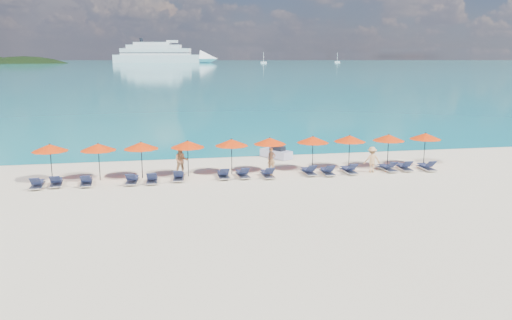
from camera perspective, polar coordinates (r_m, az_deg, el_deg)
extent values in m
plane|color=beige|center=(27.21, 1.18, -3.74)|extent=(1400.00, 1400.00, 0.00)
cube|color=#1FA9B2|center=(685.71, -10.46, 10.94)|extent=(1600.00, 1300.00, 0.01)
ellipsoid|color=black|center=(604.71, -24.71, 6.67)|extent=(162.00, 126.00, 85.50)
cube|color=white|center=(611.90, -11.20, 11.27)|extent=(103.43, 42.10, 9.27)
cone|color=white|center=(600.13, -5.41, 11.44)|extent=(24.63, 24.63, 20.39)
cube|color=white|center=(612.37, -11.40, 12.05)|extent=(82.96, 34.58, 7.41)
cube|color=white|center=(612.90, -11.59, 12.56)|extent=(64.70, 28.44, 4.63)
cube|color=white|center=(613.44, -11.78, 12.90)|extent=(44.23, 20.92, 3.24)
cube|color=black|center=(612.36, -11.39, 11.92)|extent=(84.00, 35.00, 0.83)
cube|color=black|center=(612.39, -11.41, 12.22)|extent=(81.93, 34.16, 0.83)
cylinder|color=black|center=(616.85, -12.97, 13.18)|extent=(4.08, 4.08, 5.10)
cube|color=white|center=(576.13, 0.87, 11.10)|extent=(6.68, 2.23, 1.78)
cylinder|color=white|center=(576.09, 0.87, 11.68)|extent=(0.40, 0.40, 11.13)
cube|color=white|center=(624.78, 9.27, 11.00)|extent=(6.63, 2.21, 1.77)
cylinder|color=white|center=(624.75, 9.28, 11.53)|extent=(0.40, 0.40, 11.04)
cube|color=#B3B2D0|center=(36.40, 2.31, 0.72)|extent=(2.12, 2.61, 0.57)
cube|color=black|center=(36.18, 2.55, 1.32)|extent=(0.99, 1.16, 0.36)
cylinder|color=black|center=(36.73, 1.63, 1.73)|extent=(0.52, 0.36, 0.06)
imported|color=tan|center=(32.24, 1.77, 0.08)|extent=(0.59, 0.44, 1.50)
imported|color=tan|center=(31.30, -8.53, -0.09)|extent=(0.92, 0.56, 1.83)
imported|color=tan|center=(32.59, 13.11, 0.05)|extent=(1.09, 0.55, 1.66)
cylinder|color=black|center=(31.80, -22.37, -0.33)|extent=(0.05, 0.05, 2.20)
cone|color=red|center=(31.63, -22.50, 1.30)|extent=(2.10, 2.10, 0.42)
sphere|color=black|center=(31.60, -22.53, 1.70)|extent=(0.08, 0.08, 0.08)
cylinder|color=black|center=(31.08, -17.49, -0.24)|extent=(0.05, 0.05, 2.20)
cone|color=red|center=(30.91, -17.59, 1.42)|extent=(2.10, 2.10, 0.42)
sphere|color=black|center=(30.87, -17.62, 1.83)|extent=(0.08, 0.08, 0.08)
cylinder|color=black|center=(30.92, -12.92, -0.06)|extent=(0.05, 0.05, 2.20)
cone|color=red|center=(30.75, -13.00, 1.62)|extent=(2.10, 2.10, 0.42)
sphere|color=black|center=(30.71, -13.02, 2.03)|extent=(0.08, 0.08, 0.08)
cylinder|color=black|center=(30.89, -7.77, 0.13)|extent=(0.05, 0.05, 2.20)
cone|color=red|center=(30.72, -7.82, 1.81)|extent=(2.10, 2.10, 0.42)
sphere|color=black|center=(30.68, -7.83, 2.21)|extent=(0.08, 0.08, 0.08)
cylinder|color=black|center=(31.23, -2.80, 0.35)|extent=(0.05, 0.05, 2.20)
cone|color=red|center=(31.07, -2.81, 2.01)|extent=(2.10, 2.10, 0.42)
sphere|color=black|center=(31.03, -2.82, 2.41)|extent=(0.08, 0.08, 0.08)
cylinder|color=black|center=(31.78, 1.59, 0.56)|extent=(0.05, 0.05, 2.20)
cone|color=red|center=(31.61, 1.60, 2.19)|extent=(2.10, 2.10, 0.42)
sphere|color=black|center=(31.57, 1.60, 2.59)|extent=(0.08, 0.08, 0.08)
cylinder|color=black|center=(32.52, 6.48, 0.74)|extent=(0.05, 0.05, 2.20)
cone|color=red|center=(32.36, 6.52, 2.34)|extent=(2.10, 2.10, 0.42)
sphere|color=black|center=(32.32, 6.53, 2.73)|extent=(0.08, 0.08, 0.08)
cylinder|color=black|center=(33.27, 10.60, 0.86)|extent=(0.05, 0.05, 2.20)
cone|color=red|center=(33.11, 10.66, 2.43)|extent=(2.10, 2.10, 0.42)
sphere|color=black|center=(33.07, 10.68, 2.80)|extent=(0.08, 0.08, 0.08)
cylinder|color=black|center=(34.21, 14.84, 0.97)|extent=(0.05, 0.05, 2.20)
cone|color=red|center=(34.06, 14.92, 2.49)|extent=(2.10, 2.10, 0.42)
sphere|color=black|center=(34.03, 14.94, 2.86)|extent=(0.08, 0.08, 0.08)
cylinder|color=black|center=(35.54, 18.70, 1.13)|extent=(0.05, 0.05, 2.20)
cone|color=red|center=(35.39, 18.80, 2.59)|extent=(2.10, 2.10, 0.42)
sphere|color=black|center=(35.36, 18.82, 2.95)|extent=(0.08, 0.08, 0.08)
cube|color=silver|center=(30.70, -23.69, -2.68)|extent=(0.72, 1.73, 0.06)
cube|color=#1F284B|center=(30.90, -23.64, -2.28)|extent=(0.61, 1.13, 0.04)
cube|color=#1F284B|center=(30.08, -23.92, -2.18)|extent=(0.58, 0.57, 0.43)
cube|color=silver|center=(30.71, -21.84, -2.53)|extent=(0.78, 1.75, 0.06)
cube|color=#1F284B|center=(30.92, -21.82, -2.13)|extent=(0.65, 1.15, 0.04)
cube|color=#1F284B|center=(30.09, -22.00, -2.02)|extent=(0.60, 0.59, 0.43)
cube|color=silver|center=(30.25, -18.81, -2.51)|extent=(0.75, 1.74, 0.06)
cube|color=#1F284B|center=(30.46, -18.80, -2.11)|extent=(0.63, 1.14, 0.04)
cube|color=#1F284B|center=(29.62, -18.92, -2.00)|extent=(0.59, 0.58, 0.43)
cube|color=silver|center=(29.94, -13.95, -2.37)|extent=(0.77, 1.75, 0.06)
cube|color=#1F284B|center=(30.14, -13.90, -1.96)|extent=(0.64, 1.14, 0.04)
cube|color=#1F284B|center=(29.31, -14.14, -1.86)|extent=(0.59, 0.58, 0.43)
cube|color=silver|center=(29.85, -11.78, -2.32)|extent=(0.66, 1.71, 0.06)
cube|color=#1F284B|center=(30.05, -11.78, -1.90)|extent=(0.57, 1.11, 0.04)
cube|color=#1F284B|center=(29.22, -11.85, -1.79)|extent=(0.56, 0.55, 0.43)
cube|color=silver|center=(30.18, -8.81, -2.05)|extent=(0.78, 1.75, 0.06)
cube|color=#1F284B|center=(30.39, -8.79, -1.64)|extent=(0.65, 1.15, 0.04)
cube|color=#1F284B|center=(29.56, -8.89, -1.53)|extent=(0.60, 0.59, 0.43)
cube|color=silver|center=(30.41, -3.75, -1.83)|extent=(0.63, 1.70, 0.06)
cube|color=#1F284B|center=(30.61, -3.82, -1.43)|extent=(0.55, 1.10, 0.04)
cube|color=#1F284B|center=(29.78, -3.63, -1.31)|extent=(0.55, 0.54, 0.43)
cube|color=silver|center=(30.55, -1.54, -1.75)|extent=(0.72, 1.73, 0.06)
cube|color=#1F284B|center=(30.75, -1.64, -1.35)|extent=(0.61, 1.13, 0.04)
cube|color=#1F284B|center=(29.93, -1.32, -1.22)|extent=(0.58, 0.57, 0.43)
cube|color=silver|center=(30.56, 1.31, -1.74)|extent=(0.65, 1.71, 0.06)
cube|color=#1F284B|center=(30.76, 1.21, -1.34)|extent=(0.57, 1.11, 0.04)
cube|color=#1F284B|center=(29.95, 1.55, -1.21)|extent=(0.56, 0.55, 0.43)
cube|color=silver|center=(31.41, 6.04, -1.43)|extent=(0.68, 1.72, 0.06)
cube|color=#1F284B|center=(31.60, 5.90, -1.05)|extent=(0.59, 1.12, 0.04)
cube|color=#1F284B|center=(30.81, 6.39, -0.92)|extent=(0.57, 0.56, 0.43)
cube|color=silver|center=(31.52, 8.14, -1.44)|extent=(0.69, 1.72, 0.06)
cube|color=#1F284B|center=(31.72, 8.03, -1.05)|extent=(0.60, 1.12, 0.04)
cube|color=#1F284B|center=(30.91, 8.45, -0.93)|extent=(0.57, 0.56, 0.43)
cube|color=silver|center=(32.15, 10.56, -1.26)|extent=(0.68, 1.72, 0.06)
cube|color=#1F284B|center=(32.34, 10.40, -0.89)|extent=(0.59, 1.12, 0.04)
cube|color=#1F284B|center=(31.57, 10.98, -0.75)|extent=(0.57, 0.56, 0.43)
cube|color=silver|center=(33.30, 14.76, -1.00)|extent=(0.79, 1.75, 0.06)
cube|color=#1F284B|center=(33.48, 14.55, -0.64)|extent=(0.66, 1.15, 0.04)
cube|color=#1F284B|center=(32.76, 15.29, -0.50)|extent=(0.60, 0.59, 0.43)
cube|color=silver|center=(33.86, 16.54, -0.89)|extent=(0.77, 1.75, 0.06)
cube|color=#1F284B|center=(34.06, 16.40, -0.54)|extent=(0.64, 1.14, 0.04)
cube|color=#1F284B|center=(33.28, 16.93, -0.41)|extent=(0.59, 0.58, 0.43)
cube|color=silver|center=(34.32, 18.88, -0.88)|extent=(0.65, 1.71, 0.06)
cube|color=#1F284B|center=(34.50, 18.71, -0.53)|extent=(0.57, 1.11, 0.04)
cube|color=#1F284B|center=(33.76, 19.37, -0.40)|extent=(0.56, 0.55, 0.43)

